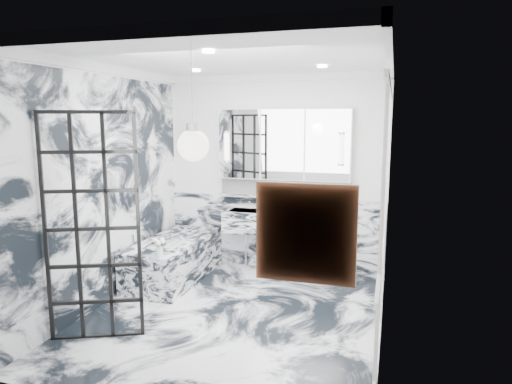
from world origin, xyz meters
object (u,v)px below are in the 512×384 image
(trough_sink, at_px, (280,223))
(mirror_cabinet, at_px, (283,145))
(bathtub, at_px, (174,259))
(crittall_door, at_px, (92,229))

(trough_sink, xyz_separation_m, mirror_cabinet, (-0.00, 0.17, 1.09))
(bathtub, bearing_deg, crittall_door, -88.78)
(crittall_door, bearing_deg, mirror_cabinet, 39.84)
(trough_sink, bearing_deg, mirror_cabinet, 90.00)
(trough_sink, bearing_deg, crittall_door, -117.94)
(trough_sink, xyz_separation_m, bathtub, (-1.33, -0.66, -0.45))
(mirror_cabinet, bearing_deg, bathtub, -147.94)
(crittall_door, distance_m, trough_sink, 2.78)
(trough_sink, bearing_deg, bathtub, -153.52)
(mirror_cabinet, distance_m, bathtub, 2.20)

